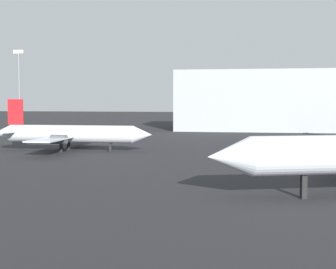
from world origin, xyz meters
name	(u,v)px	position (x,y,z in m)	size (l,w,h in m)	color
airplane_far_left	(69,134)	(-24.50, 59.54, 2.74)	(26.04, 21.08, 8.21)	silver
light_mast_left	(19,87)	(-50.33, 94.75, 11.16)	(2.40, 0.50, 19.80)	slate
terminal_building	(308,101)	(19.04, 118.70, 7.82)	(68.77, 21.69, 15.64)	#999EA3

